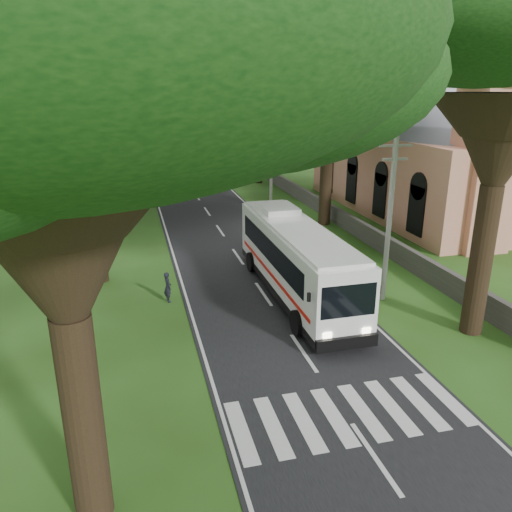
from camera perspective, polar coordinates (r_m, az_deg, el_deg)
ground at (r=18.33m, az=7.58°, el=-13.96°), size 140.00×140.00×0.00m
road at (r=40.89m, az=-5.38°, el=4.74°), size 8.00×120.00×0.04m
crosswalk at (r=16.82m, az=10.19°, el=-17.45°), size 8.00×3.00×0.01m
property_wall at (r=42.11m, az=7.06°, el=5.92°), size 0.35×50.00×1.20m
church at (r=43.31m, az=19.73°, el=11.13°), size 14.00×24.00×11.60m
pole_near at (r=23.97m, az=15.03°, el=4.41°), size 1.60×0.24×8.00m
pole_mid at (r=42.23m, az=1.75°, el=11.03°), size 1.60×0.24×8.00m
pole_far at (r=61.58m, az=-3.51°, el=13.44°), size 1.60×0.24×8.00m
tree_l_near at (r=10.35m, az=-24.08°, el=21.29°), size 13.94×13.94×13.66m
tree_l_mida at (r=26.47m, az=-20.29°, el=24.31°), size 14.84×14.84×16.18m
tree_l_midb at (r=44.25m, az=-17.10°, el=18.76°), size 15.32×15.32×13.78m
tree_l_far at (r=62.31m, az=-17.61°, el=19.89°), size 15.87×15.87×15.43m
tree_r_mida at (r=37.00m, az=8.54°, el=19.89°), size 12.57×12.57×13.55m
tree_r_midb at (r=53.99m, az=0.28°, el=20.96°), size 14.16×14.16×15.07m
tree_r_far at (r=71.75m, az=-2.75°, el=20.49°), size 14.42×14.42×15.24m
coach_bus at (r=24.40m, az=4.53°, el=-0.26°), size 2.93×12.17×3.58m
distant_car_b at (r=67.29m, az=-10.01°, el=10.64°), size 1.70×4.04×1.30m
distant_car_c at (r=77.65m, az=-7.65°, el=11.79°), size 2.68×4.57×1.24m
pedestrian at (r=24.34m, az=-10.06°, el=-3.51°), size 0.48×0.62×1.51m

